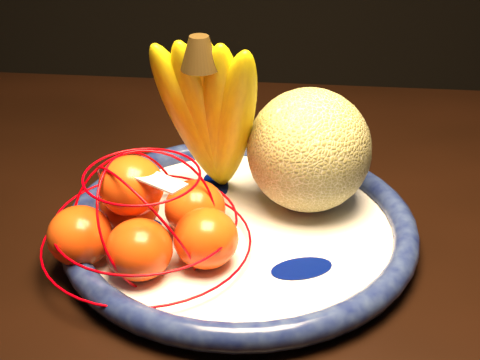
{
  "coord_description": "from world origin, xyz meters",
  "views": [
    {
      "loc": [
        -0.03,
        -0.57,
        1.23
      ],
      "look_at": [
        -0.05,
        0.07,
        0.87
      ],
      "focal_mm": 50.0,
      "sensor_mm": 36.0,
      "label": 1
    }
  ],
  "objects_px": {
    "fruit_bowl": "(240,227)",
    "banana_bunch": "(212,111)",
    "dining_table": "(181,290)",
    "mandarin_bag": "(147,220)",
    "cantaloupe": "(309,150)"
  },
  "relations": [
    {
      "from": "mandarin_bag",
      "to": "dining_table",
      "type": "bearing_deg",
      "value": 67.96
    },
    {
      "from": "dining_table",
      "to": "banana_bunch",
      "type": "bearing_deg",
      "value": 54.19
    },
    {
      "from": "dining_table",
      "to": "banana_bunch",
      "type": "distance_m",
      "value": 0.22
    },
    {
      "from": "fruit_bowl",
      "to": "mandarin_bag",
      "type": "distance_m",
      "value": 0.11
    },
    {
      "from": "fruit_bowl",
      "to": "banana_bunch",
      "type": "xyz_separation_m",
      "value": [
        -0.03,
        0.06,
        0.12
      ]
    },
    {
      "from": "dining_table",
      "to": "banana_bunch",
      "type": "relative_size",
      "value": 7.17
    },
    {
      "from": "cantaloupe",
      "to": "mandarin_bag",
      "type": "height_order",
      "value": "cantaloupe"
    },
    {
      "from": "fruit_bowl",
      "to": "mandarin_bag",
      "type": "height_order",
      "value": "mandarin_bag"
    },
    {
      "from": "dining_table",
      "to": "cantaloupe",
      "type": "relative_size",
      "value": 11.72
    },
    {
      "from": "dining_table",
      "to": "fruit_bowl",
      "type": "height_order",
      "value": "fruit_bowl"
    },
    {
      "from": "fruit_bowl",
      "to": "mandarin_bag",
      "type": "relative_size",
      "value": 1.58
    },
    {
      "from": "fruit_bowl",
      "to": "cantaloupe",
      "type": "height_order",
      "value": "cantaloupe"
    },
    {
      "from": "fruit_bowl",
      "to": "mandarin_bag",
      "type": "xyz_separation_m",
      "value": [
        -0.1,
        -0.05,
        0.04
      ]
    },
    {
      "from": "banana_bunch",
      "to": "fruit_bowl",
      "type": "bearing_deg",
      "value": -48.69
    },
    {
      "from": "cantaloupe",
      "to": "dining_table",
      "type": "bearing_deg",
      "value": -163.88
    }
  ]
}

